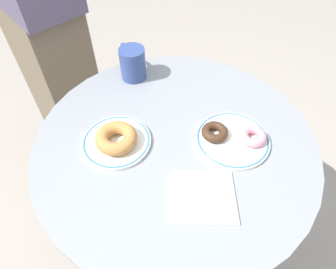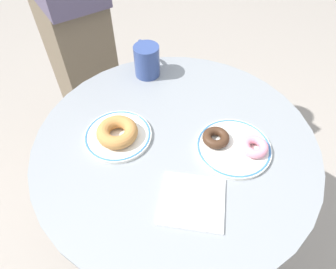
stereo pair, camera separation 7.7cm
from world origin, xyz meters
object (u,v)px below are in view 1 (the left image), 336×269
(paper_napkin, at_px, (203,197))
(person_figure, at_px, (41,23))
(plate_left, at_px, (117,141))
(coffee_mug, at_px, (132,63))
(plate_right, at_px, (233,139))
(donut_pink_frosted, at_px, (253,136))
(donut_chocolate, at_px, (215,132))
(donut_old_fashioned, at_px, (116,138))
(cafe_table, at_px, (174,187))

(paper_napkin, distance_m, person_figure, 0.94)
(plate_left, bearing_deg, coffee_mug, 93.70)
(plate_right, xyz_separation_m, person_figure, (-0.74, 0.47, 0.02))
(donut_pink_frosted, xyz_separation_m, donut_chocolate, (-0.10, 0.00, 0.00))
(person_figure, bearing_deg, donut_old_fashioned, -49.96)
(donut_pink_frosted, height_order, coffee_mug, coffee_mug)
(cafe_table, xyz_separation_m, donut_chocolate, (0.10, 0.02, 0.28))
(donut_old_fashioned, relative_size, donut_pink_frosted, 1.54)
(donut_pink_frosted, height_order, donut_chocolate, same)
(person_figure, bearing_deg, plate_right, -32.01)
(plate_left, xyz_separation_m, donut_chocolate, (0.26, 0.06, 0.02))
(donut_chocolate, bearing_deg, paper_napkin, -94.85)
(donut_old_fashioned, bearing_deg, coffee_mug, 94.35)
(cafe_table, relative_size, donut_chocolate, 10.77)
(cafe_table, bearing_deg, paper_napkin, -61.82)
(donut_pink_frosted, relative_size, person_figure, 0.04)
(plate_left, height_order, donut_chocolate, donut_chocolate)
(plate_right, height_order, person_figure, person_figure)
(plate_left, height_order, paper_napkin, plate_left)
(plate_left, xyz_separation_m, coffee_mug, (-0.02, 0.29, 0.05))
(cafe_table, xyz_separation_m, person_figure, (-0.59, 0.48, 0.28))
(donut_pink_frosted, distance_m, paper_napkin, 0.22)
(paper_napkin, xyz_separation_m, coffee_mug, (-0.26, 0.42, 0.05))
(donut_old_fashioned, height_order, person_figure, person_figure)
(donut_pink_frosted, height_order, paper_napkin, donut_pink_frosted)
(cafe_table, distance_m, paper_napkin, 0.32)
(donut_chocolate, height_order, paper_napkin, donut_chocolate)
(donut_chocolate, height_order, coffee_mug, coffee_mug)
(plate_right, distance_m, donut_pink_frosted, 0.05)
(plate_left, xyz_separation_m, person_figure, (-0.44, 0.52, 0.02))
(donut_pink_frosted, distance_m, coffee_mug, 0.44)
(donut_old_fashioned, height_order, coffee_mug, coffee_mug)
(paper_napkin, bearing_deg, coffee_mug, 122.01)
(paper_napkin, bearing_deg, person_figure, 136.35)
(plate_right, xyz_separation_m, donut_old_fashioned, (-0.30, -0.06, 0.02))
(cafe_table, distance_m, donut_pink_frosted, 0.35)
(plate_left, distance_m, paper_napkin, 0.27)
(plate_right, bearing_deg, plate_left, -170.35)
(person_figure, bearing_deg, coffee_mug, -28.94)
(donut_pink_frosted, bearing_deg, coffee_mug, 148.54)
(plate_right, xyz_separation_m, donut_pink_frosted, (0.05, 0.00, 0.02))
(cafe_table, relative_size, donut_pink_frosted, 10.77)
(plate_right, distance_m, paper_napkin, 0.19)
(plate_left, bearing_deg, donut_chocolate, 12.38)
(cafe_table, relative_size, plate_right, 3.89)
(donut_chocolate, relative_size, coffee_mug, 0.64)
(donut_pink_frosted, bearing_deg, cafe_table, -173.89)
(donut_chocolate, bearing_deg, person_figure, 146.41)
(donut_pink_frosted, bearing_deg, donut_old_fashioned, -169.92)
(donut_pink_frosted, distance_m, person_figure, 0.92)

